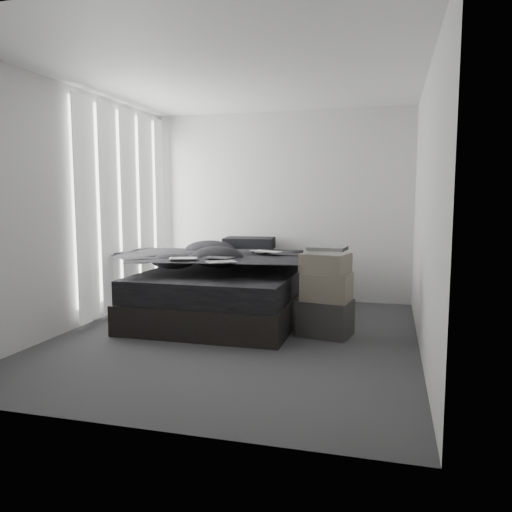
% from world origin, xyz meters
% --- Properties ---
extents(floor, '(3.60, 4.20, 0.01)m').
position_xyz_m(floor, '(0.00, 0.00, 0.00)').
color(floor, '#37373A').
rests_on(floor, ground).
extents(ceiling, '(3.60, 4.20, 0.01)m').
position_xyz_m(ceiling, '(0.00, 0.00, 2.60)').
color(ceiling, white).
rests_on(ceiling, ground).
extents(wall_back, '(3.60, 0.01, 2.60)m').
position_xyz_m(wall_back, '(0.00, 2.10, 1.30)').
color(wall_back, silver).
rests_on(wall_back, ground).
extents(wall_front, '(3.60, 0.01, 2.60)m').
position_xyz_m(wall_front, '(0.00, -2.10, 1.30)').
color(wall_front, silver).
rests_on(wall_front, ground).
extents(wall_left, '(0.01, 4.20, 2.60)m').
position_xyz_m(wall_left, '(-1.80, 0.00, 1.30)').
color(wall_left, silver).
rests_on(wall_left, ground).
extents(wall_right, '(0.01, 4.20, 2.60)m').
position_xyz_m(wall_right, '(1.80, 0.00, 1.30)').
color(wall_right, silver).
rests_on(wall_right, ground).
extents(window_left, '(0.02, 2.00, 2.30)m').
position_xyz_m(window_left, '(-1.78, 0.90, 1.35)').
color(window_left, white).
rests_on(window_left, wall_left).
extents(curtain_left, '(0.06, 2.12, 2.48)m').
position_xyz_m(curtain_left, '(-1.73, 0.90, 1.28)').
color(curtain_left, white).
rests_on(curtain_left, wall_left).
extents(bed, '(1.79, 2.37, 0.32)m').
position_xyz_m(bed, '(-0.38, 0.86, 0.16)').
color(bed, black).
rests_on(bed, floor).
extents(mattress, '(1.72, 2.30, 0.25)m').
position_xyz_m(mattress, '(-0.38, 0.86, 0.45)').
color(mattress, black).
rests_on(mattress, bed).
extents(duvet, '(1.75, 2.02, 0.28)m').
position_xyz_m(duvet, '(-0.38, 0.80, 0.71)').
color(duvet, black).
rests_on(duvet, mattress).
extents(pillow_lower, '(0.71, 0.48, 0.16)m').
position_xyz_m(pillow_lower, '(-0.43, 1.78, 0.65)').
color(pillow_lower, black).
rests_on(pillow_lower, mattress).
extents(pillow_upper, '(0.71, 0.53, 0.15)m').
position_xyz_m(pillow_upper, '(-0.35, 1.76, 0.81)').
color(pillow_upper, black).
rests_on(pillow_upper, pillow_lower).
extents(laptop, '(0.44, 0.35, 0.03)m').
position_xyz_m(laptop, '(0.06, 0.92, 0.86)').
color(laptop, silver).
rests_on(laptop, duvet).
extents(comic_a, '(0.35, 0.29, 0.01)m').
position_xyz_m(comic_a, '(-0.66, 0.23, 0.85)').
color(comic_a, black).
rests_on(comic_a, duvet).
extents(comic_b, '(0.33, 0.25, 0.01)m').
position_xyz_m(comic_b, '(-0.32, 0.40, 0.86)').
color(comic_b, black).
rests_on(comic_b, duvet).
extents(comic_c, '(0.36, 0.33, 0.01)m').
position_xyz_m(comic_c, '(-0.17, 0.06, 0.87)').
color(comic_c, black).
rests_on(comic_c, duvet).
extents(side_stand, '(0.44, 0.44, 0.67)m').
position_xyz_m(side_stand, '(-1.14, 1.60, 0.33)').
color(side_stand, black).
rests_on(side_stand, floor).
extents(papers, '(0.27, 0.21, 0.01)m').
position_xyz_m(papers, '(-1.13, 1.59, 0.67)').
color(papers, white).
rests_on(papers, side_stand).
extents(floor_books, '(0.15, 0.20, 0.13)m').
position_xyz_m(floor_books, '(-1.25, 0.76, 0.07)').
color(floor_books, black).
rests_on(floor_books, floor).
extents(box_lower, '(0.58, 0.49, 0.37)m').
position_xyz_m(box_lower, '(0.88, 0.31, 0.19)').
color(box_lower, '#242424').
rests_on(box_lower, floor).
extents(box_mid, '(0.52, 0.44, 0.29)m').
position_xyz_m(box_mid, '(0.89, 0.30, 0.52)').
color(box_mid, '#635B4E').
rests_on(box_mid, box_lower).
extents(box_upper, '(0.53, 0.47, 0.20)m').
position_xyz_m(box_upper, '(0.87, 0.32, 0.76)').
color(box_upper, '#635B4E').
rests_on(box_upper, box_mid).
extents(art_book_white, '(0.44, 0.38, 0.04)m').
position_xyz_m(art_book_white, '(0.88, 0.31, 0.88)').
color(art_book_white, silver).
rests_on(art_book_white, box_upper).
extents(art_book_snake, '(0.40, 0.34, 0.04)m').
position_xyz_m(art_book_snake, '(0.89, 0.30, 0.91)').
color(art_book_snake, silver).
rests_on(art_book_snake, art_book_white).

